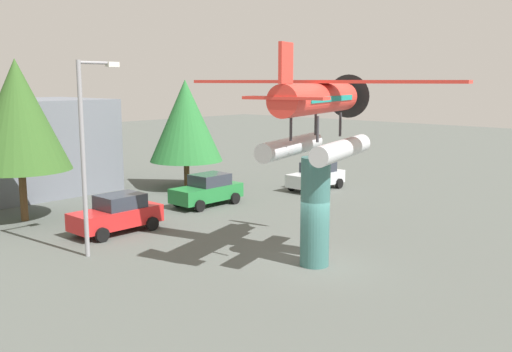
# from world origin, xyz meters

# --- Properties ---
(ground_plane) EXTENTS (140.00, 140.00, 0.00)m
(ground_plane) POSITION_xyz_m (0.00, 0.00, 0.00)
(ground_plane) COLOR #515651
(display_pedestal) EXTENTS (1.10, 1.10, 4.14)m
(display_pedestal) POSITION_xyz_m (0.00, 0.00, 2.07)
(display_pedestal) COLOR #386B66
(display_pedestal) RESTS_ON ground
(floatplane_monument) EXTENTS (7.19, 10.32, 4.00)m
(floatplane_monument) POSITION_xyz_m (0.13, 0.03, 5.81)
(floatplane_monument) COLOR silver
(floatplane_monument) RESTS_ON display_pedestal
(car_mid_red) EXTENTS (4.20, 2.02, 1.76)m
(car_mid_red) POSITION_xyz_m (-2.26, 9.60, 0.88)
(car_mid_red) COLOR red
(car_mid_red) RESTS_ON ground
(car_far_green) EXTENTS (4.20, 2.02, 1.76)m
(car_far_green) POSITION_xyz_m (4.53, 10.82, 0.88)
(car_far_green) COLOR #237A38
(car_far_green) RESTS_ON ground
(car_distant_silver) EXTENTS (4.20, 2.02, 1.76)m
(car_distant_silver) POSITION_xyz_m (12.51, 9.16, 0.88)
(car_distant_silver) COLOR silver
(car_distant_silver) RESTS_ON ground
(streetlight_primary) EXTENTS (1.84, 0.28, 7.72)m
(streetlight_primary) POSITION_xyz_m (-5.00, 7.37, 4.49)
(streetlight_primary) COLOR gray
(streetlight_primary) RESTS_ON ground
(storefront_building) EXTENTS (11.13, 7.42, 5.78)m
(storefront_building) POSITION_xyz_m (-1.41, 22.00, 2.89)
(storefront_building) COLOR slate
(storefront_building) RESTS_ON ground
(tree_east) EXTENTS (4.89, 4.89, 7.99)m
(tree_east) POSITION_xyz_m (-4.10, 14.95, 5.27)
(tree_east) COLOR brown
(tree_east) RESTS_ON ground
(tree_center_back) EXTENTS (4.68, 4.68, 7.00)m
(tree_center_back) POSITION_xyz_m (7.16, 15.63, 4.39)
(tree_center_back) COLOR brown
(tree_center_back) RESTS_ON ground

